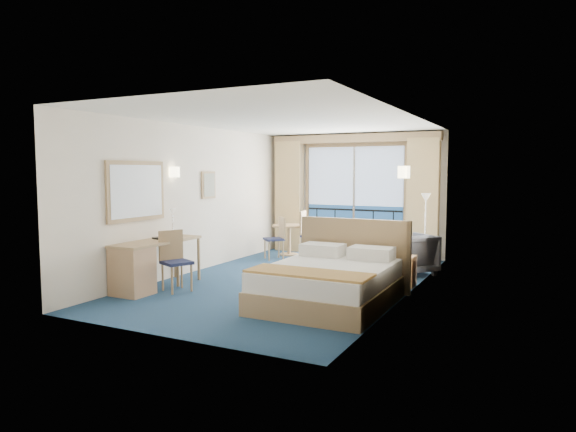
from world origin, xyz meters
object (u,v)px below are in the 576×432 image
(desk_chair, at_px, (174,257))
(desk, at_px, (138,266))
(nightstand, at_px, (402,271))
(armchair, at_px, (409,254))
(table_chair_b, at_px, (277,235))
(round_table, at_px, (289,232))
(table_chair_a, at_px, (308,231))
(floor_lamp, at_px, (426,212))
(bed, at_px, (330,282))

(desk_chair, bearing_deg, desk, 162.17)
(nightstand, distance_m, armchair, 1.07)
(desk, distance_m, table_chair_b, 3.71)
(nightstand, bearing_deg, round_table, 147.12)
(round_table, xyz_separation_m, table_chair_a, (0.50, -0.07, 0.06))
(floor_lamp, height_order, table_chair_b, floor_lamp)
(bed, relative_size, table_chair_b, 2.39)
(table_chair_a, xyz_separation_m, table_chair_b, (-0.49, -0.50, -0.06))
(nightstand, distance_m, round_table, 3.62)
(nightstand, xyz_separation_m, round_table, (-3.04, 1.96, 0.26))
(table_chair_b, bearing_deg, table_chair_a, 90.53)
(desk, bearing_deg, nightstand, 33.18)
(floor_lamp, distance_m, table_chair_a, 2.60)
(nightstand, relative_size, desk_chair, 0.53)
(table_chair_a, bearing_deg, armchair, -119.86)
(nightstand, relative_size, table_chair_a, 0.50)
(desk_chair, bearing_deg, floor_lamp, -16.42)
(desk_chair, height_order, table_chair_b, desk_chair)
(nightstand, height_order, desk, desk)
(armchair, bearing_deg, nightstand, 48.74)
(nightstand, relative_size, desk, 0.31)
(desk_chair, xyz_separation_m, table_chair_a, (0.59, 3.77, 0.04))
(bed, xyz_separation_m, floor_lamp, (0.63, 3.26, 0.78))
(desk, height_order, round_table, desk)
(bed, height_order, round_table, bed)
(bed, bearing_deg, table_chair_b, 129.07)
(nightstand, height_order, table_chair_b, table_chair_b)
(bed, relative_size, nightstand, 4.25)
(desk, xyz_separation_m, table_chair_a, (0.96, 4.18, 0.14))
(armchair, bearing_deg, desk_chair, -4.32)
(round_table, bearing_deg, nightstand, -32.88)
(armchair, distance_m, table_chair_a, 2.55)
(table_chair_a, bearing_deg, bed, -161.67)
(round_table, height_order, table_chair_b, table_chair_b)
(desk, relative_size, table_chair_a, 1.62)
(bed, height_order, armchair, bed)
(bed, distance_m, desk_chair, 2.53)
(bed, height_order, table_chair_b, bed)
(armchair, height_order, table_chair_b, table_chair_b)
(table_chair_a, bearing_deg, table_chair_b, 125.11)
(table_chair_a, distance_m, table_chair_b, 0.70)
(armchair, relative_size, floor_lamp, 0.56)
(nightstand, distance_m, table_chair_a, 3.18)
(nightstand, xyz_separation_m, table_chair_a, (-2.54, 1.89, 0.32))
(desk_chair, relative_size, table_chair_a, 0.93)
(desk_chair, height_order, round_table, desk_chair)
(round_table, distance_m, table_chair_b, 0.58)
(armchair, height_order, round_table, armchair)
(bed, xyz_separation_m, desk, (-2.87, -0.72, 0.11))
(bed, xyz_separation_m, round_table, (-2.41, 3.53, 0.20))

